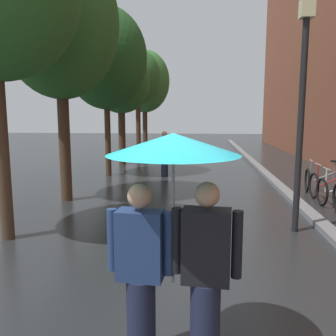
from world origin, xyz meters
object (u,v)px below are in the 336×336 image
(parked_bicycle_5, at_px, (333,185))
(pedestrian_walking_midground, at_px, (164,152))
(street_tree_5, at_px, (145,82))
(couple_under_umbrella, at_px, (173,217))
(street_tree_1, at_px, (59,23))
(street_tree_4, at_px, (138,78))
(street_tree_3, at_px, (121,82))
(parked_bicycle_6, at_px, (326,180))
(street_tree_2, at_px, (106,59))
(street_lamp_post, at_px, (302,101))

(parked_bicycle_5, bearing_deg, pedestrian_walking_midground, 147.97)
(street_tree_5, height_order, couple_under_umbrella, street_tree_5)
(street_tree_1, relative_size, street_tree_5, 1.01)
(pedestrian_walking_midground, bearing_deg, street_tree_4, 107.80)
(street_tree_1, relative_size, street_tree_3, 1.24)
(parked_bicycle_6, bearing_deg, street_tree_2, 161.63)
(street_tree_5, xyz_separation_m, street_lamp_post, (5.45, -15.89, -1.84))
(street_tree_5, relative_size, pedestrian_walking_midground, 3.81)
(street_tree_2, bearing_deg, street_tree_4, 90.41)
(street_tree_4, relative_size, street_lamp_post, 1.35)
(street_tree_4, height_order, pedestrian_walking_midground, street_tree_4)
(street_tree_3, distance_m, pedestrian_walking_midground, 4.73)
(parked_bicycle_5, height_order, street_lamp_post, street_lamp_post)
(couple_under_umbrella, distance_m, pedestrian_walking_midground, 9.93)
(street_lamp_post, bearing_deg, street_tree_5, 108.95)
(parked_bicycle_6, relative_size, couple_under_umbrella, 0.56)
(street_tree_4, bearing_deg, parked_bicycle_5, -54.14)
(parked_bicycle_5, bearing_deg, street_tree_5, 118.88)
(street_tree_1, height_order, pedestrian_walking_midground, street_tree_1)
(street_tree_1, xyz_separation_m, street_lamp_post, (5.36, -2.04, -1.98))
(pedestrian_walking_midground, bearing_deg, street_tree_3, 126.28)
(street_tree_3, bearing_deg, couple_under_umbrella, -75.44)
(street_tree_5, height_order, street_lamp_post, street_tree_5)
(street_tree_3, height_order, street_lamp_post, street_tree_3)
(street_tree_2, relative_size, pedestrian_walking_midground, 3.65)
(street_tree_3, height_order, parked_bicycle_5, street_tree_3)
(street_tree_4, height_order, street_lamp_post, street_tree_4)
(street_tree_3, relative_size, street_tree_5, 0.81)
(parked_bicycle_6, bearing_deg, parked_bicycle_5, -94.57)
(street_tree_3, xyz_separation_m, street_lamp_post, (5.42, -9.01, -1.19))
(street_tree_2, distance_m, parked_bicycle_6, 8.36)
(street_tree_2, bearing_deg, street_lamp_post, -48.48)
(street_tree_1, bearing_deg, street_tree_2, 88.53)
(street_tree_2, bearing_deg, street_tree_3, 93.03)
(street_tree_3, height_order, parked_bicycle_6, street_tree_3)
(street_tree_5, distance_m, street_lamp_post, 16.90)
(parked_bicycle_6, xyz_separation_m, couple_under_umbrella, (-3.84, -7.53, 1.01))
(parked_bicycle_5, height_order, parked_bicycle_6, same)
(street_tree_1, xyz_separation_m, street_tree_4, (0.05, 10.56, -0.24))
(street_tree_4, xyz_separation_m, street_lamp_post, (5.31, -12.60, -1.74))
(parked_bicycle_6, height_order, pedestrian_walking_midground, pedestrian_walking_midground)
(street_tree_4, height_order, parked_bicycle_5, street_tree_4)
(street_tree_5, xyz_separation_m, parked_bicycle_6, (7.24, -12.29, -3.96))
(couple_under_umbrella, height_order, pedestrian_walking_midground, couple_under_umbrella)
(couple_under_umbrella, height_order, street_lamp_post, street_lamp_post)
(street_tree_5, bearing_deg, parked_bicycle_5, -61.12)
(street_tree_2, relative_size, street_lamp_post, 1.42)
(street_tree_2, height_order, street_tree_5, street_tree_5)
(street_tree_2, bearing_deg, street_tree_5, 91.13)
(parked_bicycle_5, relative_size, parked_bicycle_6, 0.95)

